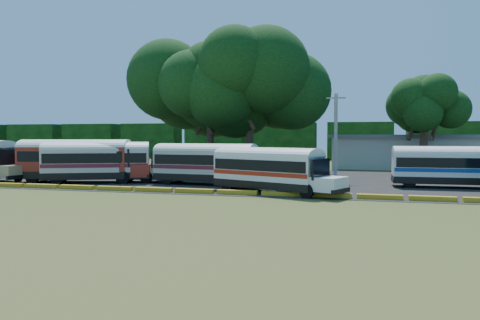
% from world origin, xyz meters
% --- Properties ---
extents(ground, '(160.00, 160.00, 0.00)m').
position_xyz_m(ground, '(0.00, 0.00, 0.00)').
color(ground, '#394E1A').
rests_on(ground, ground).
extents(asphalt_strip, '(64.00, 24.00, 0.02)m').
position_xyz_m(asphalt_strip, '(1.00, 12.00, 0.01)').
color(asphalt_strip, black).
rests_on(asphalt_strip, ground).
extents(curb, '(53.70, 0.45, 0.30)m').
position_xyz_m(curb, '(-0.00, 1.00, 0.15)').
color(curb, gold).
rests_on(curb, ground).
extents(terminal_building, '(19.00, 9.00, 4.00)m').
position_xyz_m(terminal_building, '(18.00, 30.00, 2.03)').
color(terminal_building, beige).
rests_on(terminal_building, ground).
extents(treeline_backdrop, '(130.00, 4.00, 6.00)m').
position_xyz_m(treeline_backdrop, '(0.00, 48.00, 3.00)').
color(treeline_backdrop, black).
rests_on(treeline_backdrop, ground).
extents(bus_red, '(11.16, 5.14, 3.56)m').
position_xyz_m(bus_red, '(-10.31, 5.42, 2.04)').
color(bus_red, black).
rests_on(bus_red, ground).
extents(bus_cream_west, '(10.38, 6.50, 3.37)m').
position_xyz_m(bus_cream_west, '(-8.38, 5.48, 1.91)').
color(bus_cream_west, black).
rests_on(bus_cream_west, ground).
extents(bus_cream_east, '(10.10, 3.33, 3.26)m').
position_xyz_m(bus_cream_east, '(0.66, 6.38, 1.84)').
color(bus_cream_east, black).
rests_on(bus_cream_east, ground).
extents(bus_white_red, '(9.54, 5.82, 3.09)m').
position_xyz_m(bus_white_red, '(6.38, 2.50, 1.75)').
color(bus_white_red, black).
rests_on(bus_white_red, ground).
extents(bus_white_blue, '(9.47, 2.53, 3.10)m').
position_xyz_m(bus_white_blue, '(18.72, 8.89, 1.75)').
color(bus_white_blue, black).
rests_on(bus_white_blue, ground).
extents(tree_west, '(11.98, 11.98, 13.36)m').
position_xyz_m(tree_west, '(-3.62, 19.85, 8.95)').
color(tree_west, '#372B1B').
rests_on(tree_west, ground).
extents(tree_center, '(11.76, 11.76, 14.30)m').
position_xyz_m(tree_center, '(1.01, 18.78, 9.96)').
color(tree_center, '#372B1B').
rests_on(tree_center, ground).
extents(tree_east, '(6.92, 6.92, 10.29)m').
position_xyz_m(tree_east, '(18.68, 24.28, 7.66)').
color(tree_east, '#372B1B').
rests_on(tree_east, ground).
extents(utility_pole, '(1.60, 0.30, 7.45)m').
position_xyz_m(utility_pole, '(10.20, 12.07, 3.84)').
color(utility_pole, gray).
rests_on(utility_pole, ground).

